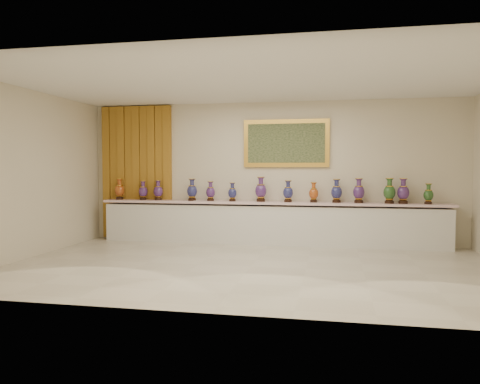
{
  "coord_description": "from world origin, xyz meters",
  "views": [
    {
      "loc": [
        1.3,
        -7.42,
        1.61
      ],
      "look_at": [
        -0.52,
        1.7,
        1.12
      ],
      "focal_mm": 35.0,
      "sensor_mm": 36.0,
      "label": 1
    }
  ],
  "objects_px": {
    "vase_1": "(143,191)",
    "vase_2": "(158,191)",
    "counter": "(269,224)",
    "vase_0": "(120,190)"
  },
  "relations": [
    {
      "from": "counter",
      "to": "vase_2",
      "type": "xyz_separation_m",
      "value": [
        -2.46,
        -0.02,
        0.66
      ]
    },
    {
      "from": "counter",
      "to": "vase_2",
      "type": "height_order",
      "value": "vase_2"
    },
    {
      "from": "vase_1",
      "to": "vase_2",
      "type": "bearing_deg",
      "value": -0.21
    },
    {
      "from": "vase_0",
      "to": "vase_2",
      "type": "height_order",
      "value": "vase_0"
    },
    {
      "from": "vase_0",
      "to": "vase_2",
      "type": "bearing_deg",
      "value": -1.64
    },
    {
      "from": "vase_0",
      "to": "vase_2",
      "type": "distance_m",
      "value": 0.92
    },
    {
      "from": "vase_1",
      "to": "vase_2",
      "type": "distance_m",
      "value": 0.35
    },
    {
      "from": "counter",
      "to": "vase_1",
      "type": "distance_m",
      "value": 2.88
    },
    {
      "from": "vase_0",
      "to": "vase_1",
      "type": "height_order",
      "value": "vase_0"
    },
    {
      "from": "counter",
      "to": "vase_1",
      "type": "height_order",
      "value": "vase_1"
    }
  ]
}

